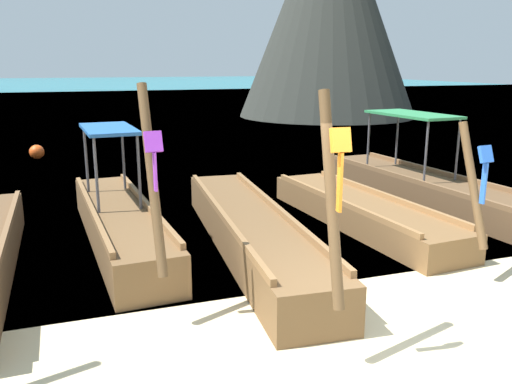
{
  "coord_description": "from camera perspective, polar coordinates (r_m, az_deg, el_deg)",
  "views": [
    {
      "loc": [
        -2.89,
        -4.26,
        3.09
      ],
      "look_at": [
        0.0,
        4.11,
        0.94
      ],
      "focal_mm": 37.1,
      "sensor_mm": 36.0,
      "label": 1
    }
  ],
  "objects": [
    {
      "name": "ground",
      "position": [
        6.0,
        13.58,
        -17.74
      ],
      "size": [
        120.0,
        120.0,
        0.0
      ],
      "primitive_type": "plane",
      "color": "beige"
    },
    {
      "name": "longtail_boat_violet_ribbon",
      "position": [
        9.55,
        -14.44,
        -3.21
      ],
      "size": [
        1.38,
        6.08,
        2.88
      ],
      "color": "brown",
      "rests_on": "ground"
    },
    {
      "name": "karst_rock",
      "position": [
        32.86,
        8.18,
        19.32
      ],
      "size": [
        10.57,
        10.44,
        13.19
      ],
      "color": "#2D302B",
      "rests_on": "ground"
    },
    {
      "name": "longtail_boat_orange_ribbon",
      "position": [
        8.91,
        -0.56,
        -4.3
      ],
      "size": [
        1.51,
        6.94,
        2.84
      ],
      "color": "brown",
      "rests_on": "ground"
    },
    {
      "name": "longtail_boat_yellow_ribbon",
      "position": [
        12.5,
        18.57,
        0.27
      ],
      "size": [
        1.79,
        7.69,
        2.81
      ],
      "color": "brown",
      "rests_on": "ground"
    },
    {
      "name": "longtail_boat_blue_ribbon",
      "position": [
        10.52,
        11.29,
        -2.13
      ],
      "size": [
        1.54,
        5.73,
        2.28
      ],
      "color": "brown",
      "rests_on": "ground"
    },
    {
      "name": "mooring_buoy_near",
      "position": [
        18.96,
        -22.56,
        4.0
      ],
      "size": [
        0.48,
        0.48,
        0.48
      ],
      "color": "#EA5119",
      "rests_on": "sea_water"
    },
    {
      "name": "sea_water",
      "position": [
        66.5,
        -16.86,
        10.47
      ],
      "size": [
        120.0,
        120.0,
        0.0
      ],
      "primitive_type": "plane",
      "color": "#147A89",
      "rests_on": "ground"
    }
  ]
}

